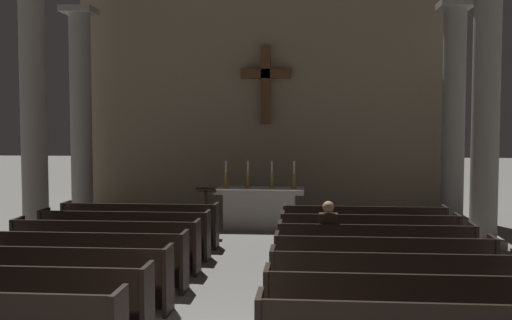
{
  "coord_description": "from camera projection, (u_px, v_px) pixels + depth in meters",
  "views": [
    {
      "loc": [
        1.21,
        -6.13,
        2.68
      ],
      "look_at": [
        0.0,
        8.07,
        1.78
      ],
      "focal_mm": 43.51,
      "sensor_mm": 36.0,
      "label": 1
    }
  ],
  "objects": [
    {
      "name": "pew_right_row_2",
      "position": [
        406.0,
        310.0,
        7.21
      ],
      "size": [
        3.31,
        0.5,
        0.95
      ],
      "color": "black",
      "rests_on": "ground"
    },
    {
      "name": "column_right_third",
      "position": [
        486.0,
        117.0,
        12.95
      ],
      "size": [
        0.85,
        0.85,
        5.7
      ],
      "color": "gray",
      "rests_on": "ground"
    },
    {
      "name": "pew_left_row_7",
      "position": [
        140.0,
        225.0,
        13.16
      ],
      "size": [
        3.31,
        0.5,
        0.95
      ],
      "color": "black",
      "rests_on": "ground"
    },
    {
      "name": "pew_left_row_5",
      "position": [
        106.0,
        246.0,
        10.94
      ],
      "size": [
        3.31,
        0.5,
        0.95
      ],
      "color": "black",
      "rests_on": "ground"
    },
    {
      "name": "candlestick_inner_right",
      "position": [
        272.0,
        179.0,
        15.41
      ],
      "size": [
        0.16,
        0.16,
        0.68
      ],
      "color": "#B79338",
      "rests_on": "altar"
    },
    {
      "name": "pew_right_row_4",
      "position": [
        383.0,
        266.0,
        9.43
      ],
      "size": [
        3.31,
        0.5,
        0.95
      ],
      "color": "black",
      "rests_on": "ground"
    },
    {
      "name": "pew_right_row_6",
      "position": [
        369.0,
        238.0,
        11.65
      ],
      "size": [
        3.31,
        0.5,
        0.95
      ],
      "color": "black",
      "rests_on": "ground"
    },
    {
      "name": "candlestick_inner_left",
      "position": [
        248.0,
        179.0,
        15.46
      ],
      "size": [
        0.16,
        0.16,
        0.68
      ],
      "color": "#B79338",
      "rests_on": "altar"
    },
    {
      "name": "candlestick_outer_right",
      "position": [
        294.0,
        180.0,
        15.36
      ],
      "size": [
        0.16,
        0.16,
        0.68
      ],
      "color": "#B79338",
      "rests_on": "altar"
    },
    {
      "name": "column_left_third",
      "position": [
        34.0,
        117.0,
        13.78
      ],
      "size": [
        0.85,
        0.85,
        5.7
      ],
      "color": "gray",
      "rests_on": "ground"
    },
    {
      "name": "apse_with_cross",
      "position": [
        266.0,
        98.0,
        17.63
      ],
      "size": [
        10.7,
        0.51,
        6.68
      ],
      "color": "gray",
      "rests_on": "ground"
    },
    {
      "name": "pew_right_row_3",
      "position": [
        393.0,
        285.0,
        8.32
      ],
      "size": [
        3.31,
        0.5,
        0.95
      ],
      "color": "black",
      "rests_on": "ground"
    },
    {
      "name": "column_right_fourth",
      "position": [
        453.0,
        118.0,
        15.82
      ],
      "size": [
        0.85,
        0.85,
        5.7
      ],
      "color": "gray",
      "rests_on": "ground"
    },
    {
      "name": "lone_worshipper",
      "position": [
        328.0,
        237.0,
        10.63
      ],
      "size": [
        0.32,
        0.43,
        1.32
      ],
      "color": "#26262B",
      "rests_on": "ground"
    },
    {
      "name": "pew_left_row_3",
      "position": [
        54.0,
        278.0,
        8.72
      ],
      "size": [
        3.31,
        0.5,
        0.95
      ],
      "color": "black",
      "rests_on": "ground"
    },
    {
      "name": "pew_right_row_7",
      "position": [
        364.0,
        228.0,
        12.76
      ],
      "size": [
        3.31,
        0.5,
        0.95
      ],
      "color": "black",
      "rests_on": "ground"
    },
    {
      "name": "pew_left_row_4",
      "position": [
        83.0,
        260.0,
        9.83
      ],
      "size": [
        3.31,
        0.5,
        0.95
      ],
      "color": "black",
      "rests_on": "ground"
    },
    {
      "name": "lectern",
      "position": [
        206.0,
        213.0,
        14.38
      ],
      "size": [
        0.44,
        0.36,
        1.15
      ],
      "color": "black",
      "rests_on": "ground"
    },
    {
      "name": "column_left_fourth",
      "position": [
        81.0,
        118.0,
        16.65
      ],
      "size": [
        0.85,
        0.85,
        5.7
      ],
      "color": "gray",
      "rests_on": "ground"
    },
    {
      "name": "pew_left_row_6",
      "position": [
        125.0,
        234.0,
        12.05
      ],
      "size": [
        3.31,
        0.5,
        0.95
      ],
      "color": "black",
      "rests_on": "ground"
    },
    {
      "name": "altar",
      "position": [
        260.0,
        207.0,
        15.48
      ],
      "size": [
        2.2,
        0.9,
        1.01
      ],
      "color": "#BCB7AD",
      "rests_on": "ground"
    },
    {
      "name": "candlestick_outer_left",
      "position": [
        226.0,
        179.0,
        15.51
      ],
      "size": [
        0.16,
        0.16,
        0.68
      ],
      "color": "#B79338",
      "rests_on": "altar"
    },
    {
      "name": "pew_right_row_5",
      "position": [
        375.0,
        250.0,
        10.54
      ],
      "size": [
        3.31,
        0.5,
        0.95
      ],
      "color": "black",
      "rests_on": "ground"
    },
    {
      "name": "pew_left_row_2",
      "position": [
        17.0,
        300.0,
        7.6
      ],
      "size": [
        3.31,
        0.5,
        0.95
      ],
      "color": "black",
      "rests_on": "ground"
    }
  ]
}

